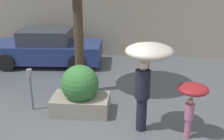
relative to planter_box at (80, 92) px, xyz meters
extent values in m
plane|color=#51565B|center=(0.37, -1.16, -0.58)|extent=(40.00, 40.00, 0.00)
cube|color=gray|center=(0.00, 0.00, -0.36)|extent=(1.49, 0.89, 0.45)
sphere|color=#337033|center=(0.00, 0.00, 0.23)|extent=(0.97, 0.97, 0.97)
cylinder|color=#1E1E2D|center=(1.58, -0.72, -0.17)|extent=(0.24, 0.24, 0.83)
cylinder|color=#1E1E2D|center=(1.58, -0.72, 0.58)|extent=(0.35, 0.35, 0.66)
sphere|color=beige|center=(1.58, -0.72, 1.02)|extent=(0.23, 0.23, 0.23)
cylinder|color=#4C4C51|center=(1.70, -0.63, 0.96)|extent=(0.02, 0.02, 0.70)
ellipsoid|color=beige|center=(1.70, -0.63, 1.31)|extent=(1.06, 1.06, 0.34)
cylinder|color=#B76684|center=(2.61, -0.98, -0.34)|extent=(0.14, 0.14, 0.48)
cylinder|color=#B76684|center=(2.61, -0.98, 0.08)|extent=(0.20, 0.20, 0.38)
sphere|color=tan|center=(2.61, -0.98, 0.33)|extent=(0.13, 0.13, 0.13)
cylinder|color=#4C4C51|center=(2.65, -0.90, 0.34)|extent=(0.02, 0.02, 0.48)
ellipsoid|color=maroon|center=(2.65, -0.90, 0.58)|extent=(0.67, 0.67, 0.21)
cube|color=navy|center=(-2.07, 3.82, -0.06)|extent=(4.30, 1.92, 0.68)
cube|color=#2D333D|center=(-2.07, 3.82, 0.55)|extent=(1.97, 1.56, 0.54)
cylinder|color=black|center=(-3.34, 2.89, -0.26)|extent=(0.66, 0.25, 0.65)
cylinder|color=black|center=(-3.42, 4.62, -0.26)|extent=(0.66, 0.25, 0.65)
cylinder|color=black|center=(-0.72, 3.01, -0.26)|extent=(0.66, 0.25, 0.65)
cylinder|color=black|center=(-0.80, 4.74, -0.26)|extent=(0.66, 0.25, 0.65)
cylinder|color=#423323|center=(-0.24, 1.24, 1.47)|extent=(0.27, 0.27, 4.10)
cylinder|color=#595B60|center=(-1.32, 0.02, -0.10)|extent=(0.05, 0.05, 0.95)
cylinder|color=gray|center=(-1.32, 0.02, 0.47)|extent=(0.14, 0.14, 0.20)
camera|label=1|loc=(1.40, -6.53, 3.01)|focal=45.00mm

